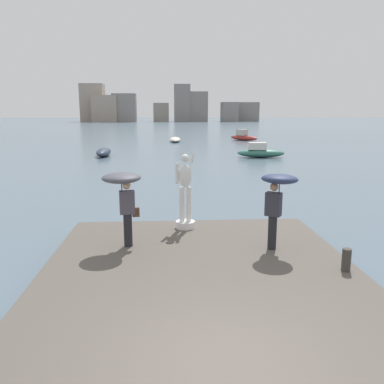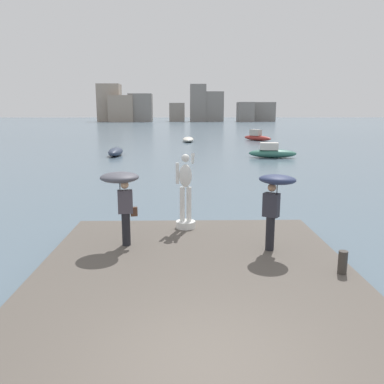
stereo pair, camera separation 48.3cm
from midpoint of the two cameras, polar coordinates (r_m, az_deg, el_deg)
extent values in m
plane|color=slate|center=(45.12, -3.06, 6.61)|extent=(400.00, 400.00, 0.00)
cube|color=#564F47|center=(8.09, 0.21, -15.53)|extent=(7.15, 10.48, 0.40)
cylinder|color=white|center=(12.09, -2.11, -4.69)|extent=(0.59, 0.59, 0.21)
cylinder|color=white|center=(11.93, -2.61, -1.79)|extent=(0.15, 0.15, 1.05)
cylinder|color=white|center=(11.93, -1.65, -1.78)|extent=(0.15, 0.15, 1.05)
ellipsoid|color=white|center=(11.76, -2.16, 2.34)|extent=(0.38, 0.26, 0.69)
sphere|color=white|center=(11.69, -2.18, 4.87)|extent=(0.24, 0.24, 0.24)
cylinder|color=white|center=(11.74, -3.33, 2.68)|extent=(0.10, 0.10, 0.62)
cylinder|color=white|center=(11.97, -1.16, 4.82)|extent=(0.10, 0.59, 0.40)
cylinder|color=black|center=(10.57, -10.48, -5.38)|extent=(0.22, 0.22, 0.88)
cube|color=#47424C|center=(10.39, -10.62, -1.47)|extent=(0.41, 0.30, 0.60)
sphere|color=tan|center=(10.30, -10.72, 0.95)|extent=(0.21, 0.21, 0.21)
cylinder|color=#262626|center=(10.36, -11.36, 0.22)|extent=(0.02, 0.02, 0.52)
ellipsoid|color=#4C4C56|center=(10.30, -11.43, 1.99)|extent=(1.15, 1.15, 0.26)
cube|color=#513323|center=(10.48, -9.37, -2.88)|extent=(0.19, 0.13, 0.24)
cylinder|color=black|center=(10.36, 10.13, -5.72)|extent=(0.22, 0.22, 0.88)
cube|color=#2D2D38|center=(10.17, 10.28, -1.74)|extent=(0.45, 0.41, 0.60)
sphere|color=#A87A5B|center=(10.08, 10.37, 0.73)|extent=(0.21, 0.21, 0.21)
cylinder|color=#262626|center=(10.10, 11.06, -0.01)|extent=(0.02, 0.02, 0.54)
ellipsoid|color=navy|center=(10.04, 11.13, 1.84)|extent=(1.27, 1.28, 0.31)
cylinder|color=#38332D|center=(9.45, 19.90, -9.16)|extent=(0.20, 0.20, 0.51)
ellipsoid|color=silver|center=(51.42, -2.72, 7.55)|extent=(1.47, 4.72, 0.59)
ellipsoid|color=#2D384C|center=(35.75, -12.95, 5.60)|extent=(1.17, 3.79, 0.70)
ellipsoid|color=#9E2D28|center=(54.04, 7.18, 7.72)|extent=(3.60, 4.47, 0.69)
cube|color=#B2ADA3|center=(54.24, 6.92, 8.49)|extent=(1.56, 1.75, 0.82)
ellipsoid|color=#336B5B|center=(34.36, 9.45, 5.52)|extent=(4.14, 2.00, 0.72)
cube|color=beige|center=(34.29, 8.98, 6.55)|extent=(1.61, 1.26, 0.59)
cube|color=gray|center=(152.59, -14.14, 12.30)|extent=(8.17, 7.49, 13.47)
cube|color=gray|center=(146.90, -12.50, 11.60)|extent=(8.79, 5.02, 9.29)
cube|color=gray|center=(147.24, -9.78, 11.82)|extent=(8.37, 5.94, 9.90)
cube|color=gray|center=(150.73, -4.54, 11.34)|extent=(5.59, 6.30, 6.74)
cube|color=gray|center=(149.75, -1.52, 12.64)|extent=(5.78, 5.98, 13.38)
cube|color=gray|center=(149.63, 0.78, 12.14)|extent=(6.88, 4.50, 10.79)
cube|color=gray|center=(149.09, 5.28, 11.37)|extent=(5.56, 7.85, 7.00)
cube|color=gray|center=(154.78, 7.59, 11.33)|extent=(9.05, 7.25, 7.04)
camera|label=1|loc=(0.24, -91.19, -0.24)|focal=37.16mm
camera|label=2|loc=(0.24, 88.81, 0.24)|focal=37.16mm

